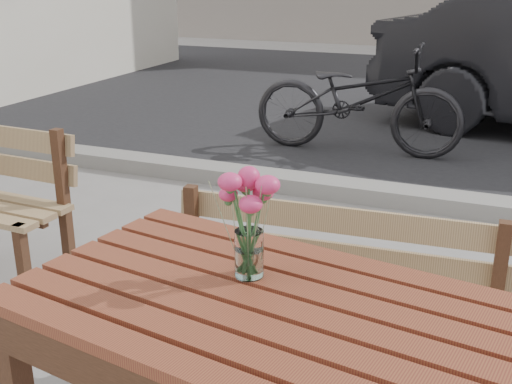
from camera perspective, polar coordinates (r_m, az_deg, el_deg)
street at (r=6.66m, az=15.35°, el=5.04°), size 30.00×8.12×0.12m
main_table at (r=1.72m, az=0.96°, el=-13.55°), size 1.42×0.97×0.81m
main_bench at (r=2.45m, az=6.55°, el=-8.03°), size 1.31×0.46×0.80m
main_vase at (r=1.69m, az=-0.64°, el=-1.55°), size 0.17×0.17×0.31m
bicycle at (r=5.84m, az=9.03°, el=8.18°), size 1.89×0.74×0.98m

